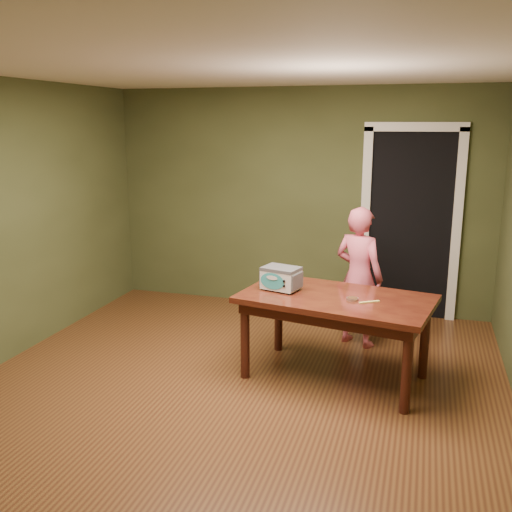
{
  "coord_description": "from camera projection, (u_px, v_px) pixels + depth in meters",
  "views": [
    {
      "loc": [
        1.45,
        -4.09,
        2.2
      ],
      "look_at": [
        -0.07,
        1.0,
        0.95
      ],
      "focal_mm": 40.0,
      "sensor_mm": 36.0,
      "label": 1
    }
  ],
  "objects": [
    {
      "name": "toy_oven",
      "position": [
        281.0,
        278.0,
        5.03
      ],
      "size": [
        0.38,
        0.3,
        0.21
      ],
      "rotation": [
        0.0,
        0.0,
        -0.26
      ],
      "color": "#4C4F54",
      "rests_on": "dining_table"
    },
    {
      "name": "child",
      "position": [
        359.0,
        277.0,
        5.65
      ],
      "size": [
        0.6,
        0.51,
        1.41
      ],
      "primitive_type": "imported",
      "rotation": [
        0.0,
        0.0,
        2.74
      ],
      "color": "#DD5B72",
      "rests_on": "floor"
    },
    {
      "name": "baking_pan",
      "position": [
        352.0,
        299.0,
        4.76
      ],
      "size": [
        0.1,
        0.1,
        0.02
      ],
      "color": "silver",
      "rests_on": "dining_table"
    },
    {
      "name": "dining_table",
      "position": [
        336.0,
        307.0,
        4.89
      ],
      "size": [
        1.74,
        1.17,
        0.75
      ],
      "rotation": [
        0.0,
        0.0,
        -0.18
      ],
      "color": "#36110C",
      "rests_on": "floor"
    },
    {
      "name": "spatula",
      "position": [
        369.0,
        302.0,
        4.7
      ],
      "size": [
        0.16,
        0.12,
        0.01
      ],
      "primitive_type": "cube",
      "rotation": [
        0.0,
        0.0,
        0.58
      ],
      "color": "#E2D862",
      "rests_on": "dining_table"
    },
    {
      "name": "room_shell",
      "position": [
        228.0,
        189.0,
        4.33
      ],
      "size": [
        4.52,
        5.02,
        2.61
      ],
      "color": "#464F2A",
      "rests_on": "ground"
    },
    {
      "name": "floor",
      "position": [
        230.0,
        395.0,
        4.72
      ],
      "size": [
        5.0,
        5.0,
        0.0
      ],
      "primitive_type": "plane",
      "color": "brown",
      "rests_on": "ground"
    },
    {
      "name": "doorway",
      "position": [
        411.0,
        222.0,
        6.71
      ],
      "size": [
        1.1,
        0.66,
        2.25
      ],
      "color": "black",
      "rests_on": "ground"
    }
  ]
}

